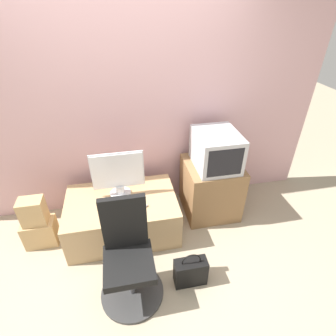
% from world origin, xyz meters
% --- Properties ---
extents(ground_plane, '(12.00, 12.00, 0.00)m').
position_xyz_m(ground_plane, '(0.00, 0.00, 0.00)').
color(ground_plane, tan).
extents(wall_back, '(4.40, 0.05, 2.60)m').
position_xyz_m(wall_back, '(0.00, 1.32, 1.30)').
color(wall_back, '#CC9EA3').
rests_on(wall_back, ground_plane).
extents(desk, '(1.16, 0.75, 0.45)m').
position_xyz_m(desk, '(-0.17, 0.78, 0.22)').
color(desk, tan).
rests_on(desk, ground_plane).
extents(side_stand, '(0.61, 0.61, 0.66)m').
position_xyz_m(side_stand, '(0.88, 0.93, 0.33)').
color(side_stand, olive).
rests_on(side_stand, ground_plane).
extents(main_monitor, '(0.54, 0.22, 0.51)m').
position_xyz_m(main_monitor, '(-0.16, 0.88, 0.70)').
color(main_monitor, silver).
rests_on(main_monitor, desk).
extents(keyboard, '(0.35, 0.11, 0.01)m').
position_xyz_m(keyboard, '(-0.16, 0.65, 0.46)').
color(keyboard, white).
rests_on(keyboard, desk).
extents(mouse, '(0.06, 0.04, 0.03)m').
position_xyz_m(mouse, '(0.07, 0.63, 0.46)').
color(mouse, silver).
rests_on(mouse, desk).
extents(crt_tv, '(0.45, 0.54, 0.39)m').
position_xyz_m(crt_tv, '(0.89, 0.91, 0.86)').
color(crt_tv, '#B7B7BC').
rests_on(crt_tv, side_stand).
extents(office_chair, '(0.55, 0.55, 0.97)m').
position_xyz_m(office_chair, '(-0.14, 0.05, 0.38)').
color(office_chair, '#333333').
rests_on(office_chair, ground_plane).
extents(cardboard_box_lower, '(0.32, 0.21, 0.30)m').
position_xyz_m(cardboard_box_lower, '(-1.04, 0.78, 0.15)').
color(cardboard_box_lower, tan).
rests_on(cardboard_box_lower, ground_plane).
extents(cardboard_box_upper, '(0.23, 0.17, 0.29)m').
position_xyz_m(cardboard_box_upper, '(-1.04, 0.78, 0.44)').
color(cardboard_box_upper, tan).
rests_on(cardboard_box_upper, cardboard_box_lower).
extents(handbag, '(0.30, 0.13, 0.38)m').
position_xyz_m(handbag, '(0.39, 0.01, 0.14)').
color(handbag, black).
rests_on(handbag, ground_plane).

